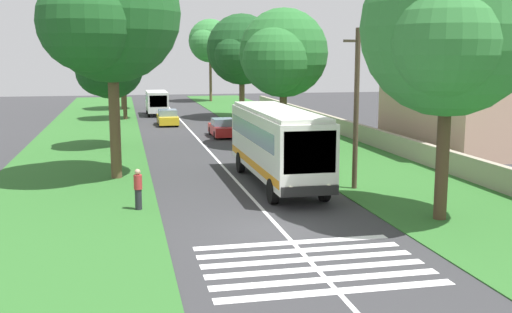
{
  "coord_description": "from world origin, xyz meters",
  "views": [
    {
      "loc": [
        -21.15,
        5.5,
        6.31
      ],
      "look_at": [
        6.85,
        -0.54,
        1.6
      ],
      "focal_mm": 43.32,
      "sensor_mm": 36.0,
      "label": 1
    }
  ],
  "objects": [
    {
      "name": "utility_pole",
      "position": [
        6.02,
        -5.16,
        3.94
      ],
      "size": [
        0.24,
        1.4,
        7.52
      ],
      "color": "#473828",
      "rests_on": "grass_verge_right"
    },
    {
      "name": "zebra_crossing",
      "position": [
        -3.85,
        0.0,
        0.0
      ],
      "size": [
        4.95,
        6.8,
        0.01
      ],
      "color": "silver",
      "rests_on": "ground"
    },
    {
      "name": "roadside_tree_left_0",
      "position": [
        41.16,
        5.46,
        6.02
      ],
      "size": [
        5.83,
        5.03,
        8.63
      ],
      "color": "#4C3826",
      "rests_on": "grass_verge_left"
    },
    {
      "name": "roadside_tree_right_0",
      "position": [
        63.61,
        -6.21,
        8.06
      ],
      "size": [
        7.31,
        5.88,
        11.15
      ],
      "color": "brown",
      "rests_on": "grass_verge_right"
    },
    {
      "name": "coach_bus",
      "position": [
        7.88,
        -1.8,
        2.15
      ],
      "size": [
        11.16,
        2.62,
        3.73
      ],
      "color": "silver",
      "rests_on": "ground"
    },
    {
      "name": "roadside_wall",
      "position": [
        20.0,
        -11.6,
        0.65
      ],
      "size": [
        70.0,
        0.4,
        1.22
      ],
      "primitive_type": "cube",
      "color": "#9E937F",
      "rests_on": "grass_verge_right"
    },
    {
      "name": "roadside_tree_left_3",
      "position": [
        10.93,
        6.17,
        8.21
      ],
      "size": [
        8.21,
        6.97,
        11.85
      ],
      "color": "brown",
      "rests_on": "grass_verge_left"
    },
    {
      "name": "trailing_car_0",
      "position": [
        26.37,
        -2.08,
        0.67
      ],
      "size": [
        4.3,
        1.78,
        1.43
      ],
      "color": "#B21E1E",
      "rests_on": "ground"
    },
    {
      "name": "roadside_tree_right_3",
      "position": [
        21.06,
        -5.36,
        6.27
      ],
      "size": [
        7.8,
        6.3,
        9.54
      ],
      "color": "brown",
      "rests_on": "grass_verge_right"
    },
    {
      "name": "grass_verge_left",
      "position": [
        15.0,
        8.2,
        0.02
      ],
      "size": [
        120.0,
        8.0,
        0.04
      ],
      "primitive_type": "cube",
      "color": "#2D6628",
      "rests_on": "ground"
    },
    {
      "name": "pedestrian",
      "position": [
        4.02,
        5.02,
        0.91
      ],
      "size": [
        0.34,
        0.34,
        1.69
      ],
      "color": "#26262D",
      "rests_on": "grass_verge_left"
    },
    {
      "name": "roadside_tree_right_2",
      "position": [
        40.37,
        -6.14,
        6.69
      ],
      "size": [
        8.34,
        7.03,
        10.36
      ],
      "color": "brown",
      "rests_on": "grass_verge_right"
    },
    {
      "name": "roadside_building",
      "position": [
        16.69,
        -16.6,
        4.13
      ],
      "size": [
        12.92,
        6.67,
        8.11
      ],
      "color": "tan",
      "rests_on": "ground"
    },
    {
      "name": "roadside_tree_right_1",
      "position": [
        0.14,
        -6.23,
        7.14
      ],
      "size": [
        7.59,
        6.58,
        10.56
      ],
      "color": "#4C3826",
      "rests_on": "grass_verge_right"
    },
    {
      "name": "roadside_tree_left_1",
      "position": [
        22.25,
        6.39,
        5.44
      ],
      "size": [
        5.57,
        4.51,
        7.78
      ],
      "color": "#3D2D1E",
      "rests_on": "grass_verge_left"
    },
    {
      "name": "trailing_minibus_0",
      "position": [
        45.2,
        1.98,
        1.55
      ],
      "size": [
        6.0,
        2.14,
        2.53
      ],
      "color": "silver",
      "rests_on": "ground"
    },
    {
      "name": "roadside_tree_left_2",
      "position": [
        53.23,
        5.58,
        5.65
      ],
      "size": [
        6.61,
        5.35,
        8.46
      ],
      "color": "brown",
      "rests_on": "grass_verge_left"
    },
    {
      "name": "ground",
      "position": [
        0.0,
        0.0,
        0.0
      ],
      "size": [
        160.0,
        160.0,
        0.0
      ],
      "primitive_type": "plane",
      "color": "#333335"
    },
    {
      "name": "grass_verge_right",
      "position": [
        15.0,
        -8.2,
        0.02
      ],
      "size": [
        120.0,
        8.0,
        0.04
      ],
      "primitive_type": "cube",
      "color": "#2D6628",
      "rests_on": "ground"
    },
    {
      "name": "trailing_car_1",
      "position": [
        35.41,
        1.56,
        0.67
      ],
      "size": [
        4.3,
        1.78,
        1.43
      ],
      "color": "gold",
      "rests_on": "ground"
    },
    {
      "name": "centre_line",
      "position": [
        15.0,
        0.0,
        0.0
      ],
      "size": [
        110.0,
        0.16,
        0.01
      ],
      "primitive_type": "cube",
      "color": "silver",
      "rests_on": "ground"
    }
  ]
}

